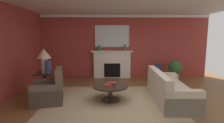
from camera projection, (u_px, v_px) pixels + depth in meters
The scene contains 19 objects.
ground_plane at pixel (130, 104), 4.75m from camera, with size 9.10×9.10×0.00m, color brown.
wall_fireplace at pixel (122, 46), 7.83m from camera, with size 7.60×0.12×2.77m, color #9E3833.
wall_window at pixel (0, 52), 4.78m from camera, with size 0.12×7.09×2.77m, color #9E3833.
crown_moulding at pixel (122, 16), 7.56m from camera, with size 7.60×0.08×0.12m, color white.
area_rug at pixel (110, 100), 5.00m from camera, with size 3.57×2.69×0.01m, color tan.
fireplace at pixel (112, 65), 7.73m from camera, with size 1.80×0.35×1.20m.
mantel_mirror at pixel (112, 36), 7.67m from camera, with size 1.49×0.04×0.94m, color silver.
sofa at pixel (169, 91), 4.91m from camera, with size 0.99×2.14×0.85m.
armchair_near_window at pixel (49, 92), 4.80m from camera, with size 0.96×0.96×0.95m.
coffee_table at pixel (110, 89), 4.96m from camera, with size 1.00×1.00×0.45m.
side_table at pixel (45, 82), 5.46m from camera, with size 0.56×0.56×0.70m.
table_lamp at pixel (44, 56), 5.34m from camera, with size 0.44×0.44×0.75m.
vase_on_side_table at pixel (48, 67), 5.27m from camera, with size 0.17×0.17×0.39m, color navy.
vase_tall_corner at pixel (158, 72), 7.50m from camera, with size 0.29×0.29×0.64m, color navy.
vase_mantel_left at pixel (99, 48), 7.56m from camera, with size 0.14×0.14×0.23m, color #33703D.
vase_mantel_right at pixel (125, 48), 7.58m from camera, with size 0.11×0.11×0.26m, color #33703D.
book_red_cover at pixel (107, 85), 4.82m from camera, with size 0.19×0.15×0.06m, color maroon.
book_art_folio at pixel (112, 83), 4.93m from camera, with size 0.24×0.14×0.04m, color maroon.
potted_plant at pixel (175, 69), 7.18m from camera, with size 0.56×0.56×0.83m.
Camera 1 is at (-0.59, -4.53, 1.81)m, focal length 28.13 mm.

